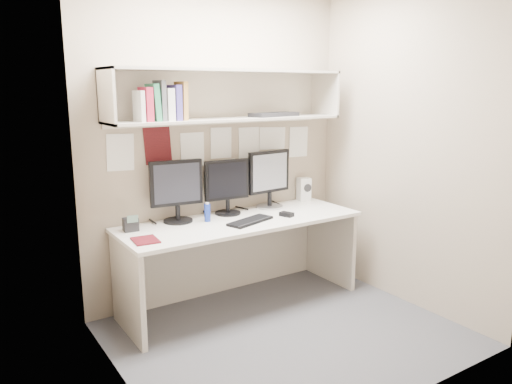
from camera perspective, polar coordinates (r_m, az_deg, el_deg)
floor at (r=3.82m, az=3.61°, el=-15.92°), size 2.40×2.00×0.01m
wall_back at (r=4.25m, az=-4.28°, el=5.35°), size 2.40×0.02×2.60m
wall_front at (r=2.70m, az=16.80°, el=1.09°), size 2.40×0.02×2.60m
wall_left at (r=2.86m, az=-15.65°, el=1.77°), size 0.02×2.00×2.60m
wall_right at (r=4.24m, az=17.00°, el=4.85°), size 0.02×2.00×2.60m
desk at (r=4.17m, az=-1.72°, el=-7.98°), size 2.00×0.70×0.73m
overhead_hutch at (r=4.10m, az=-3.41°, el=11.00°), size 2.00×0.38×0.40m
pinned_papers at (r=4.25m, az=-4.23°, el=4.67°), size 1.92×0.01×0.48m
monitor_left at (r=3.98m, az=-9.07°, el=0.36°), size 0.43×0.23×0.49m
monitor_center at (r=4.19m, az=-3.33°, el=0.85°), size 0.40×0.22×0.46m
monitor_right at (r=4.41m, az=1.51°, el=1.71°), size 0.44×0.24×0.51m
keyboard at (r=3.97m, az=-0.66°, el=-3.34°), size 0.44×0.27×0.02m
mouse at (r=4.15m, az=3.52°, el=-2.56°), size 0.10×0.13×0.03m
speaker at (r=4.73m, az=5.48°, el=0.33°), size 0.13×0.13×0.22m
blue_bottle at (r=3.99m, az=-5.58°, el=-2.34°), size 0.05×0.05×0.16m
maroon_notebook at (r=3.58m, az=-12.53°, el=-5.40°), size 0.19×0.22×0.01m
desk_phone at (r=3.84m, az=-14.13°, el=-3.60°), size 0.11×0.11×0.13m
book_stack at (r=3.75m, az=-10.77°, el=9.96°), size 0.36×0.18×0.29m
hutch_tray at (r=4.26m, az=2.09°, el=8.85°), size 0.48×0.26×0.03m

